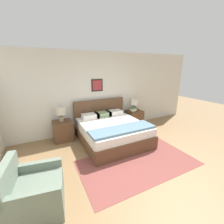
{
  "coord_description": "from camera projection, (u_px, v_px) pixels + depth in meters",
  "views": [
    {
      "loc": [
        -1.76,
        -1.84,
        2.11
      ],
      "look_at": [
        -0.06,
        1.52,
        0.98
      ],
      "focal_mm": 24.0,
      "sensor_mm": 36.0,
      "label": 1
    }
  ],
  "objects": [
    {
      "name": "wall_back",
      "position": [
        96.0,
        93.0,
        4.96
      ],
      "size": [
        7.88,
        0.09,
        2.6
      ],
      "color": "beige",
      "rests_on": "ground_plane"
    },
    {
      "name": "table_lamp_near_window",
      "position": [
        61.0,
        112.0,
        4.31
      ],
      "size": [
        0.29,
        0.29,
        0.42
      ],
      "color": "gray",
      "rests_on": "nightstand_near_window"
    },
    {
      "name": "nightstand_by_door",
      "position": [
        134.0,
        118.0,
        5.56
      ],
      "size": [
        0.54,
        0.51,
        0.59
      ],
      "color": "brown",
      "rests_on": "ground_plane"
    },
    {
      "name": "book_slim_near_top",
      "position": [
        133.0,
        108.0,
        5.35
      ],
      "size": [
        0.22,
        0.23,
        0.04
      ],
      "rotation": [
        0.0,
        0.0,
        0.19
      ],
      "color": "#4C7551",
      "rests_on": "book_novel_upper"
    },
    {
      "name": "area_rug_main",
      "position": [
        138.0,
        163.0,
        3.44
      ],
      "size": [
        2.65,
        1.45,
        0.01
      ],
      "color": "brown",
      "rests_on": "ground_plane"
    },
    {
      "name": "book_hardcover_middle",
      "position": [
        133.0,
        110.0,
        5.37
      ],
      "size": [
        0.18,
        0.24,
        0.03
      ],
      "rotation": [
        0.0,
        0.0,
        -0.16
      ],
      "color": "silver",
      "rests_on": "book_thick_bottom"
    },
    {
      "name": "armchair",
      "position": [
        33.0,
        192.0,
        2.27
      ],
      "size": [
        0.9,
        0.89,
        0.84
      ],
      "rotation": [
        0.0,
        0.0,
        -1.72
      ],
      "color": "slate",
      "rests_on": "ground_plane"
    },
    {
      "name": "book_thick_bottom",
      "position": [
        133.0,
        111.0,
        5.38
      ],
      "size": [
        0.21,
        0.24,
        0.02
      ],
      "rotation": [
        0.0,
        0.0,
        -0.18
      ],
      "color": "#4C7551",
      "rests_on": "nightstand_by_door"
    },
    {
      "name": "bed",
      "position": [
        112.0,
        131.0,
        4.41
      ],
      "size": [
        1.76,
        1.91,
        1.09
      ],
      "color": "brown",
      "rests_on": "ground_plane"
    },
    {
      "name": "ground_plane",
      "position": [
        149.0,
        179.0,
        2.94
      ],
      "size": [
        16.0,
        16.0,
        0.0
      ],
      "primitive_type": "plane",
      "color": "olive"
    },
    {
      "name": "table_lamp_by_door",
      "position": [
        134.0,
        103.0,
        5.42
      ],
      "size": [
        0.29,
        0.29,
        0.42
      ],
      "color": "gray",
      "rests_on": "nightstand_by_door"
    },
    {
      "name": "nightstand_near_window",
      "position": [
        63.0,
        131.0,
        4.45
      ],
      "size": [
        0.54,
        0.51,
        0.59
      ],
      "color": "brown",
      "rests_on": "ground_plane"
    },
    {
      "name": "book_novel_upper",
      "position": [
        133.0,
        109.0,
        5.36
      ],
      "size": [
        0.25,
        0.29,
        0.04
      ],
      "rotation": [
        0.0,
        0.0,
        -0.15
      ],
      "color": "beige",
      "rests_on": "book_hardcover_middle"
    }
  ]
}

